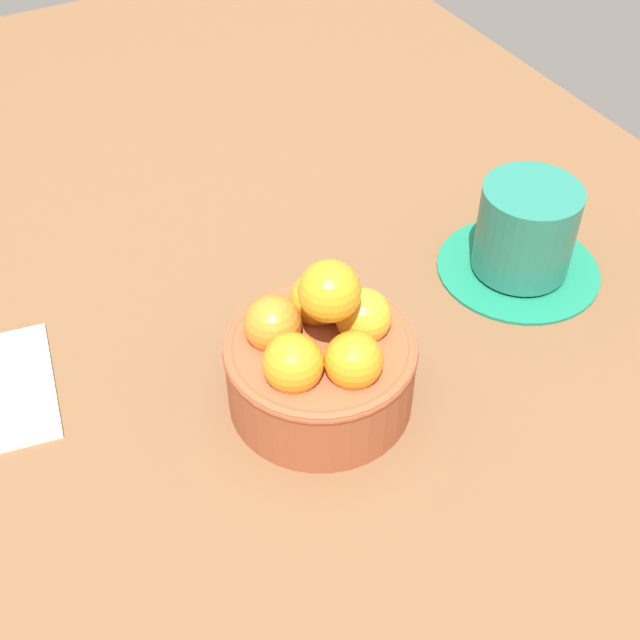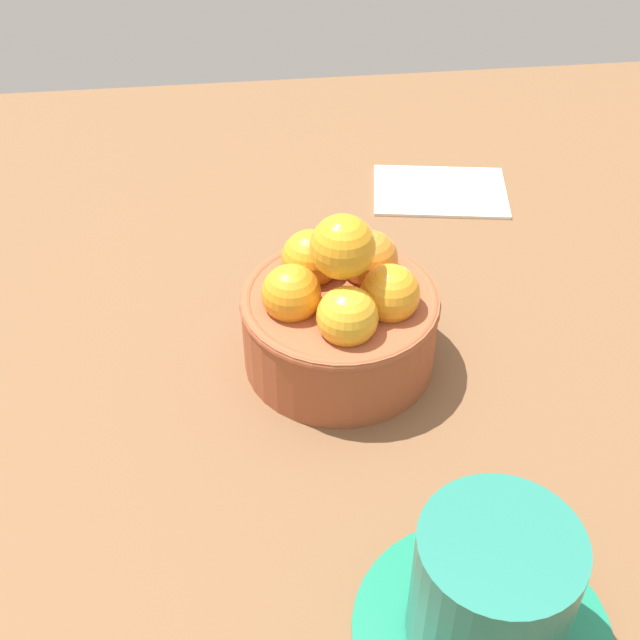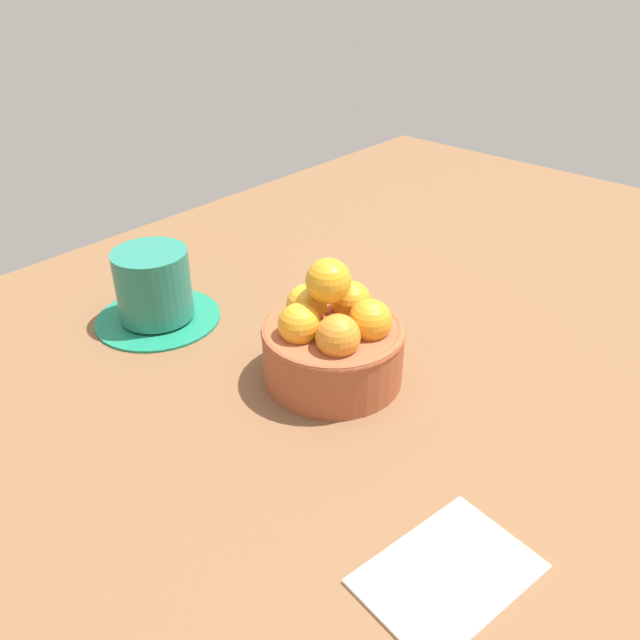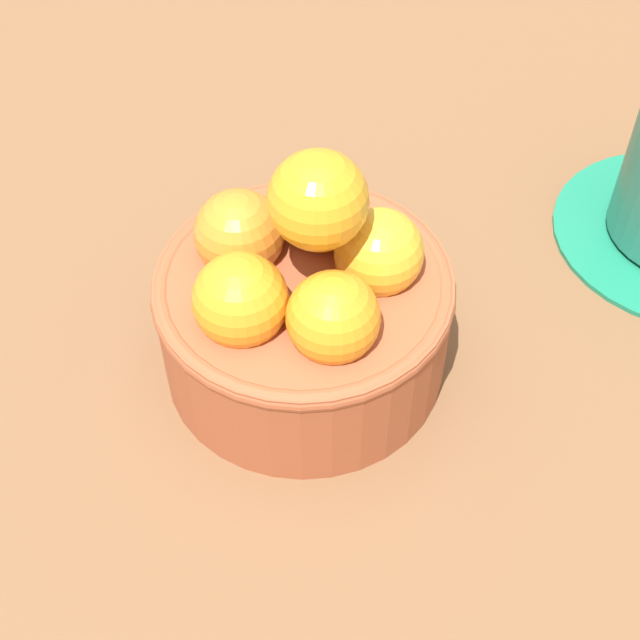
% 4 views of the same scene
% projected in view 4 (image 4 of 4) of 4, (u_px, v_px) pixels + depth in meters
% --- Properties ---
extents(ground_plane, '(1.57, 0.95, 0.03)m').
position_uv_depth(ground_plane, '(305.00, 380.00, 0.49)').
color(ground_plane, brown).
extents(terracotta_bowl, '(0.14, 0.14, 0.13)m').
position_uv_depth(terracotta_bowl, '(304.00, 302.00, 0.44)').
color(terracotta_bowl, '#9E4C2D').
rests_on(terracotta_bowl, ground_plane).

